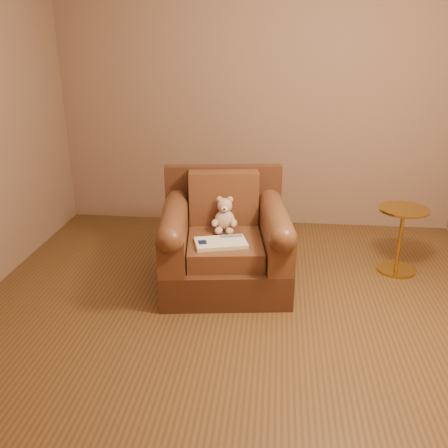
# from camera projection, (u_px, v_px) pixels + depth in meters

# --- Properties ---
(floor) EXTENTS (4.00, 4.00, 0.00)m
(floor) POSITION_uv_depth(u_px,v_px,m) (240.00, 320.00, 3.54)
(floor) COLOR brown
(floor) RESTS_ON ground
(room) EXTENTS (4.02, 4.02, 2.71)m
(room) POSITION_uv_depth(u_px,v_px,m) (243.00, 68.00, 2.92)
(room) COLOR #886853
(room) RESTS_ON ground
(armchair) EXTENTS (1.09, 1.05, 0.88)m
(armchair) POSITION_uv_depth(u_px,v_px,m) (225.00, 243.00, 3.97)
(armchair) COLOR #442616
(armchair) RESTS_ON floor
(teddy_bear) EXTENTS (0.21, 0.23, 0.28)m
(teddy_bear) POSITION_uv_depth(u_px,v_px,m) (225.00, 218.00, 3.98)
(teddy_bear) COLOR #C8A68C
(teddy_bear) RESTS_ON armchair
(guidebook) EXTENTS (0.43, 0.33, 0.03)m
(guidebook) POSITION_uv_depth(u_px,v_px,m) (221.00, 243.00, 3.73)
(guidebook) COLOR beige
(guidebook) RESTS_ON armchair
(side_table) EXTENTS (0.40, 0.40, 0.57)m
(side_table) POSITION_uv_depth(u_px,v_px,m) (400.00, 238.00, 4.16)
(side_table) COLOR #B89332
(side_table) RESTS_ON floor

